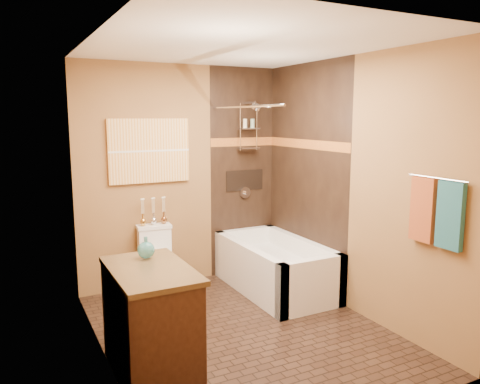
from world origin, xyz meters
TOP-DOWN VIEW (x-y plane):
  - floor at (0.00, 0.00)m, footprint 3.00×3.00m
  - wall_left at (-1.20, 0.00)m, footprint 0.02×3.00m
  - wall_right at (1.20, 0.00)m, footprint 0.02×3.00m
  - wall_back at (0.00, 1.50)m, footprint 2.40×0.02m
  - wall_front at (0.00, -1.50)m, footprint 2.40×0.02m
  - ceiling at (0.00, 0.00)m, footprint 3.00×3.00m
  - alcove_tile_back at (0.78, 1.49)m, footprint 0.85×0.01m
  - alcove_tile_right at (1.19, 0.75)m, footprint 0.01×1.50m
  - mosaic_band_back at (0.78, 1.48)m, footprint 0.85×0.01m
  - mosaic_band_right at (1.18, 0.75)m, footprint 0.01×1.50m
  - alcove_niche at (0.80, 1.48)m, footprint 0.50×0.01m
  - shower_fixtures at (0.80, 1.38)m, footprint 0.24×0.33m
  - curtain_rod at (0.40, 0.75)m, footprint 0.03×1.55m
  - towel_bar at (1.15, -1.05)m, footprint 0.02×0.55m
  - towel_teal at (1.16, -1.18)m, footprint 0.05×0.22m
  - towel_rust at (1.16, -0.92)m, footprint 0.05×0.22m
  - sunset_painting at (-0.38, 1.48)m, footprint 0.90×0.04m
  - vanity_mirror at (-1.19, -0.28)m, footprint 0.01×1.00m
  - bathtub at (0.80, 0.75)m, footprint 0.80×1.50m
  - toilet at (-0.38, 1.22)m, footprint 0.39×0.57m
  - vanity at (-0.92, -0.28)m, footprint 0.57×0.93m
  - teal_bottle at (-0.87, -0.03)m, footprint 0.17×0.17m
  - bud_vases at (-0.38, 1.39)m, footprint 0.30×0.06m

SIDE VIEW (x-z plane):
  - floor at x=0.00m, z-range 0.00..0.00m
  - bathtub at x=0.80m, z-range -0.05..0.50m
  - toilet at x=-0.38m, z-range 0.00..0.74m
  - vanity at x=-0.92m, z-range 0.00..0.82m
  - bud_vases at x=-0.38m, z-range 0.75..1.05m
  - teal_bottle at x=-0.87m, z-range 0.80..1.01m
  - alcove_niche at x=0.80m, z-range 1.02..1.27m
  - towel_teal at x=1.16m, z-range 0.92..1.44m
  - towel_rust at x=1.16m, z-range 0.92..1.44m
  - wall_left at x=-1.20m, z-range 0.00..2.50m
  - wall_right at x=1.20m, z-range 0.00..2.50m
  - wall_back at x=0.00m, z-range 0.00..2.50m
  - wall_front at x=0.00m, z-range 0.00..2.50m
  - alcove_tile_back at x=0.78m, z-range 0.00..2.50m
  - alcove_tile_right at x=1.19m, z-range 0.00..2.50m
  - towel_bar at x=1.15m, z-range 1.44..1.46m
  - vanity_mirror at x=-1.19m, z-range 1.05..1.95m
  - sunset_painting at x=-0.38m, z-range 1.20..1.90m
  - mosaic_band_back at x=0.78m, z-range 1.57..1.67m
  - mosaic_band_right at x=1.18m, z-range 1.57..1.67m
  - shower_fixtures at x=0.80m, z-range 1.08..2.25m
  - curtain_rod at x=0.40m, z-range 2.01..2.03m
  - ceiling at x=0.00m, z-range 2.50..2.50m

